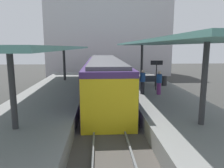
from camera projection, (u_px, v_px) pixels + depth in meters
name	position (u px, v px, depth m)	size (l,w,h in m)	color
ground_plane	(106.00, 113.00, 13.68)	(80.00, 80.00, 0.00)	#383835
platform_left	(46.00, 107.00, 13.36)	(4.40, 28.00, 1.00)	gray
platform_right	(165.00, 105.00, 13.83)	(4.40, 28.00, 1.00)	gray
track_ballast	(106.00, 112.00, 13.66)	(3.20, 28.00, 0.20)	#4C4742
rail_near_side	(95.00, 109.00, 13.59)	(0.08, 28.00, 0.14)	slate
rail_far_side	(118.00, 109.00, 13.68)	(0.08, 28.00, 0.14)	slate
commuter_train	(105.00, 79.00, 16.81)	(2.78, 14.78, 3.10)	#472D6B
canopy_left	(48.00, 48.00, 14.11)	(4.18, 21.00, 3.24)	#333335
canopy_right	(161.00, 44.00, 14.53)	(4.18, 21.00, 3.56)	#333335
platform_bench	(149.00, 80.00, 17.57)	(1.40, 0.41, 0.86)	black
platform_sign	(156.00, 68.00, 15.76)	(0.90, 0.08, 2.21)	#262628
litter_bin	(164.00, 81.00, 17.85)	(0.44, 0.44, 0.80)	#2D2D30
passenger_near_bench	(159.00, 82.00, 14.41)	(0.36, 0.36, 1.60)	#7A337A
passenger_mid_platform	(143.00, 81.00, 14.55)	(0.36, 0.36, 1.66)	#232328
station_building_backdrop	(108.00, 38.00, 32.46)	(18.00, 6.00, 11.00)	#B7B2B7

